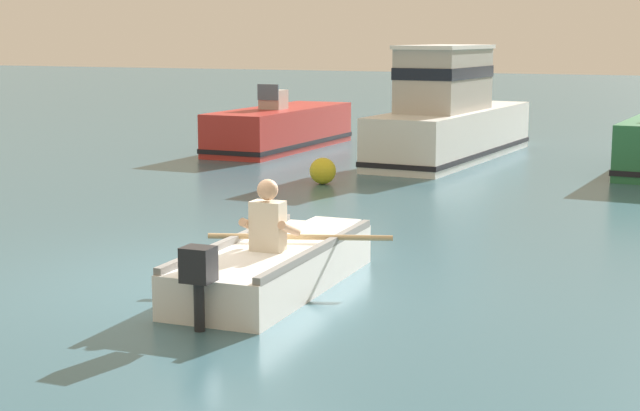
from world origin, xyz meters
TOP-DOWN VIEW (x-y plane):
  - ground_plane at (0.00, 0.00)m, footprint 120.00×120.00m
  - rowboat_with_person at (0.74, 0.03)m, footprint 1.89×3.72m
  - moored_boat_red at (-5.01, 11.62)m, footprint 1.55×5.00m
  - moored_boat_white at (-0.80, 11.30)m, footprint 1.98×6.32m
  - mooring_buoy at (-1.83, 6.96)m, footprint 0.48×0.48m

SIDE VIEW (x-z plane):
  - ground_plane at x=0.00m, z-range 0.00..0.00m
  - mooring_buoy at x=-1.83m, z-range 0.00..0.48m
  - rowboat_with_person at x=0.74m, z-range -0.34..0.85m
  - moored_boat_red at x=-5.01m, z-range -0.31..1.24m
  - moored_boat_white at x=-0.80m, z-range -0.32..2.13m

